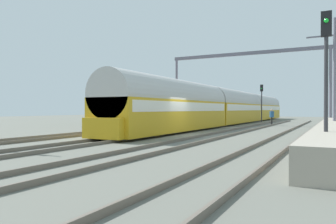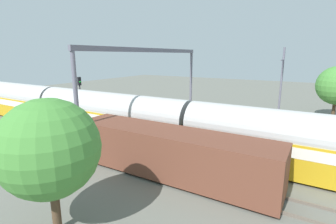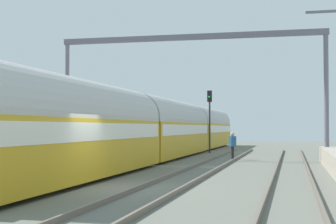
{
  "view_description": "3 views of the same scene",
  "coord_description": "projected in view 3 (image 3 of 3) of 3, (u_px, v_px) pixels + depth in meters",
  "views": [
    {
      "loc": [
        8.76,
        -19.67,
        1.71
      ],
      "look_at": [
        -2.07,
        1.18,
        1.51
      ],
      "focal_mm": 34.89,
      "sensor_mm": 36.0,
      "label": 1
    },
    {
      "loc": [
        -18.68,
        2.16,
        7.25
      ],
      "look_at": [
        0.16,
        13.5,
        2.33
      ],
      "focal_mm": 27.17,
      "sensor_mm": 36.0,
      "label": 2
    },
    {
      "loc": [
        6.21,
        -16.73,
        2.05
      ],
      "look_at": [
        -1.03,
        13.84,
        2.97
      ],
      "focal_mm": 55.95,
      "sensor_mm": 36.0,
      "label": 3
    }
  ],
  "objects": [
    {
      "name": "track_east",
      "position": [
        163.0,
        187.0,
        17.17
      ],
      "size": [
        1.51,
        60.0,
        0.16
      ],
      "color": "#665C50",
      "rests_on": "ground"
    },
    {
      "name": "track_west",
      "position": [
        47.0,
        184.0,
        18.12
      ],
      "size": [
        1.51,
        60.0,
        0.16
      ],
      "color": "#665C50",
      "rests_on": "ground"
    },
    {
      "name": "railway_signal_far",
      "position": [
        210.0,
        113.0,
        41.57
      ],
      "size": [
        0.36,
        0.3,
        4.97
      ],
      "color": "#2D2D33",
      "rests_on": "ground"
    },
    {
      "name": "ground",
      "position": [
        103.0,
        188.0,
        17.64
      ],
      "size": [
        120.0,
        120.0,
        0.0
      ],
      "primitive_type": "plane",
      "color": "#65665D"
    },
    {
      "name": "track_far_east",
      "position": [
        292.0,
        191.0,
        16.22
      ],
      "size": [
        1.52,
        60.0,
        0.16
      ],
      "color": "#665C50",
      "rests_on": "ground"
    },
    {
      "name": "freight_car",
      "position": [
        57.0,
        138.0,
        28.4
      ],
      "size": [
        2.8,
        13.0,
        2.7
      ],
      "color": "brown",
      "rests_on": "ground"
    },
    {
      "name": "person_crossing",
      "position": [
        233.0,
        143.0,
        32.86
      ],
      "size": [
        0.45,
        0.45,
        1.73
      ],
      "rotation": [
        0.0,
        0.0,
        3.94
      ],
      "color": "black",
      "rests_on": "ground"
    },
    {
      "name": "catenary_gantry",
      "position": [
        189.0,
        65.0,
        32.6
      ],
      "size": [
        16.79,
        0.28,
        7.86
      ],
      "color": "slate",
      "rests_on": "ground"
    },
    {
      "name": "passenger_train",
      "position": [
        169.0,
        128.0,
        36.05
      ],
      "size": [
        2.93,
        49.2,
        3.82
      ],
      "color": "gold",
      "rests_on": "ground"
    }
  ]
}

